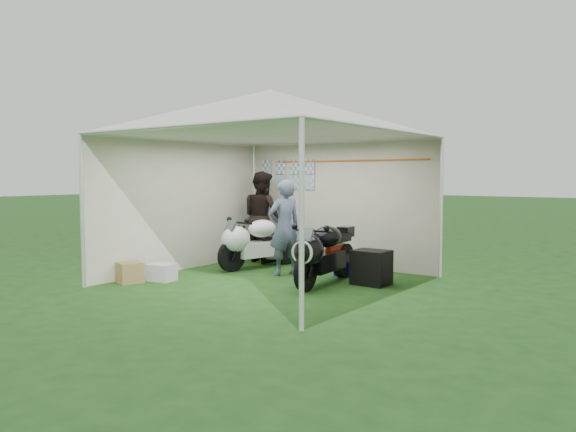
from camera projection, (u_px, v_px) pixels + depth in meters
name	position (u px, v px, depth m)	size (l,w,h in m)	color
ground	(270.00, 282.00, 8.87)	(80.00, 80.00, 0.00)	#193C13
canopy_tent	(271.00, 118.00, 8.71)	(5.66, 5.66, 3.00)	silver
motorcycle_white	(256.00, 241.00, 10.14)	(0.64, 1.82, 0.90)	black
motorcycle_black	(323.00, 252.00, 8.58)	(0.55, 1.88, 0.93)	black
paddock_stand	(346.00, 269.00, 9.35)	(0.35, 0.22, 0.26)	#1E24C0
person_dark_jacket	(262.00, 217.00, 10.88)	(0.86, 0.67, 1.76)	black
person_blue_jacket	(285.00, 228.00, 9.43)	(0.59, 0.39, 1.61)	slate
equipment_box	(371.00, 267.00, 8.63)	(0.53, 0.43, 0.53)	black
crate_0	(162.00, 272.00, 8.96)	(0.40, 0.31, 0.27)	#B0B4B8
crate_1	(130.00, 272.00, 8.81)	(0.36, 0.36, 0.32)	olive
crate_2	(164.00, 271.00, 9.20)	(0.31, 0.26, 0.23)	silver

